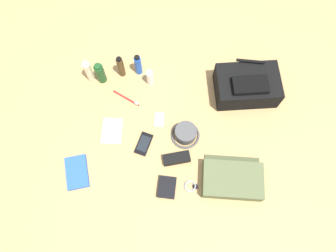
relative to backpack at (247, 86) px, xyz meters
name	(u,v)px	position (x,y,z in m)	size (l,w,h in m)	color
ground_plane	(168,129)	(-0.41, -0.27, -0.09)	(2.64, 2.02, 0.02)	tan
backpack	(247,86)	(0.00, 0.00, 0.00)	(0.37, 0.28, 0.17)	black
toiletry_pouch	(232,179)	(-0.06, -0.52, -0.04)	(0.31, 0.24, 0.08)	#56603D
bucket_hat	(186,133)	(-0.31, -0.30, -0.04)	(0.16, 0.16, 0.07)	#4B4B4B
lotion_bottle	(89,71)	(-0.88, -0.01, 0.01)	(0.04, 0.04, 0.17)	beige
shampoo_bottle	(100,73)	(-0.82, -0.01, 0.00)	(0.05, 0.05, 0.15)	#19471E
cologne_bottle	(121,67)	(-0.71, 0.04, 0.01)	(0.04, 0.04, 0.16)	#473319
deodorant_spray	(138,65)	(-0.62, 0.07, 0.00)	(0.04, 0.04, 0.16)	blue
toothpaste_tube	(150,77)	(-0.54, 0.00, -0.01)	(0.04, 0.04, 0.12)	white
paperback_novel	(77,172)	(-0.85, -0.56, -0.06)	(0.16, 0.20, 0.02)	blue
cell_phone	(144,144)	(-0.53, -0.37, -0.07)	(0.09, 0.14, 0.01)	black
media_player	(159,120)	(-0.46, -0.23, -0.07)	(0.05, 0.09, 0.01)	#B7B7BC
wristwatch	(191,186)	(-0.26, -0.57, -0.07)	(0.07, 0.06, 0.01)	#99999E
toothbrush	(128,99)	(-0.66, -0.12, -0.07)	(0.16, 0.08, 0.02)	red
wallet	(167,187)	(-0.38, -0.59, -0.06)	(0.09, 0.11, 0.02)	black
notepad	(112,131)	(-0.71, -0.32, -0.07)	(0.11, 0.15, 0.02)	beige
sunglasses_case	(177,158)	(-0.35, -0.44, -0.05)	(0.14, 0.06, 0.04)	black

